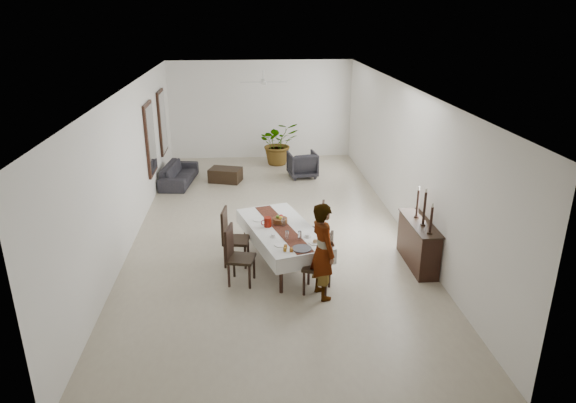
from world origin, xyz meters
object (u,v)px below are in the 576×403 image
Objects in this scene: red_pitcher at (268,222)px; sofa at (179,174)px; sideboard_body at (418,244)px; dining_table_top at (282,229)px; woman at (323,251)px.

sofa is (-2.33, 5.09, -0.56)m from red_pitcher.
sideboard_body is (2.91, -0.40, -0.40)m from red_pitcher.
dining_table_top is 0.31m from red_pitcher.
woman is at bearing -82.06° from dining_table_top.
red_pitcher is (-0.27, 0.07, 0.13)m from dining_table_top.
dining_table_top reaches higher than sofa.
sideboard_body is at bearing -129.11° from sofa.
red_pitcher reaches higher than dining_table_top.
sofa is at bearing 114.61° from red_pitcher.
dining_table_top is 1.60× the size of sideboard_body.
red_pitcher reaches higher than sofa.
sofa is (-2.61, 5.17, -0.43)m from dining_table_top.
sideboard_body is at bearing -23.24° from dining_table_top.
woman is at bearing -146.55° from sofa.
red_pitcher reaches higher than sideboard_body.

